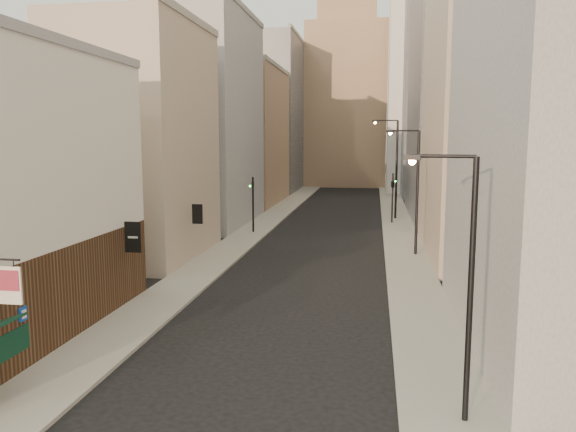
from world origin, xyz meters
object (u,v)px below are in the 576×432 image
Objects in this scene: white_tower at (416,70)px; streetlamp_near at (464,274)px; traffic_light_left at (253,192)px; traffic_light_right at (393,186)px; streetlamp_far at (394,163)px; streetlamp_mid at (414,185)px; clock_tower at (347,86)px.

streetlamp_near is (-3.29, -73.10, -14.11)m from white_tower.
traffic_light_left is at bearing -111.62° from white_tower.
white_tower reaches higher than traffic_light_right.
streetlamp_far is 16.56m from traffic_light_left.
white_tower is at bearing -133.71° from traffic_light_left.
clock_tower is at bearing 96.13° from streetlamp_mid.
streetlamp_far is at bearing 91.47° from streetlamp_mid.
traffic_light_right is (-0.76, 39.35, -0.70)m from streetlamp_near.
streetlamp_mid is (0.22, 24.13, 0.61)m from streetlamp_near.
clock_tower reaches higher than traffic_light_left.
streetlamp_far is at bearing -116.41° from traffic_light_right.
clock_tower is 5.03× the size of streetlamp_mid.
traffic_light_right is at bearing -93.75° from streetlamp_far.
white_tower is 4.65× the size of streetlamp_mid.
streetlamp_mid is 1.78× the size of traffic_light_right.
white_tower is 33.36m from streetlamp_far.
streetlamp_mid is 15.42m from traffic_light_left.
traffic_light_right is at bearing 92.65° from streetlamp_mid.
streetlamp_far is at bearing -97.23° from white_tower.
traffic_light_right is at bearing -81.72° from clock_tower.
white_tower is 4.06× the size of streetlamp_far.
streetlamp_near is 24.14m from streetlamp_mid.
streetlamp_near is at bearing -89.76° from streetlamp_far.
streetlamp_near is 34.42m from traffic_light_left.
clock_tower is 17.83m from white_tower.
streetlamp_mid is at bearing -82.82° from clock_tower.
streetlamp_mid is 18.43m from streetlamp_far.
traffic_light_left is at bearing -139.97° from streetlamp_far.
streetlamp_near is 1.57× the size of traffic_light_left.
streetlamp_mid is 1.78× the size of traffic_light_left.
streetlamp_near is at bearing 67.90° from traffic_light_right.
clock_tower reaches higher than streetlamp_near.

